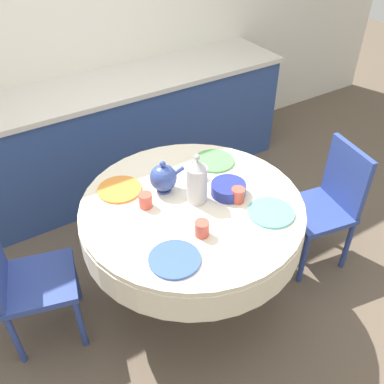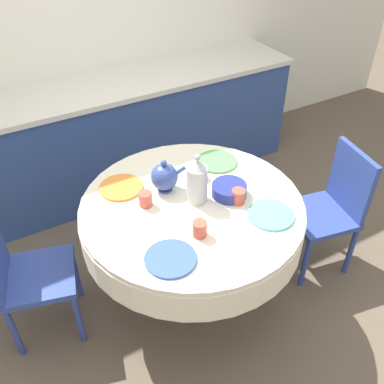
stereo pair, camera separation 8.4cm
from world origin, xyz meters
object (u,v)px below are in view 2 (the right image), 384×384
Objects in this scene: chair_left at (332,205)px; teapot at (165,177)px; chair_right at (22,271)px; coffee_carafe at (197,181)px.

teapot reaches higher than chair_left.
chair_left is 1.00× the size of chair_right.
chair_right is 0.95m from teapot.
coffee_carafe is (-0.92, 0.19, 0.41)m from chair_left.
teapot is (-0.11, 0.17, -0.04)m from coffee_carafe.
chair_left and chair_right have the same top height.
chair_right is 2.94× the size of coffee_carafe.
chair_right is at bearing 87.74° from chair_left.
chair_left is at bearing 92.26° from chair_right.
coffee_carafe is at bearing 88.83° from chair_left.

